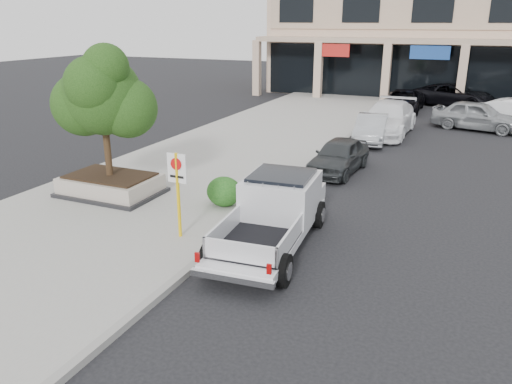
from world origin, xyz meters
TOP-DOWN VIEW (x-y plane):
  - ground at (0.00, 0.00)m, footprint 120.00×120.00m
  - sidewalk at (-5.50, 6.00)m, footprint 8.00×52.00m
  - curb at (-1.55, 6.00)m, footprint 0.20×52.00m
  - planter at (-6.63, 2.78)m, footprint 3.20×2.20m
  - planter_tree at (-6.50, 2.94)m, footprint 2.90×2.55m
  - no_parking_sign at (-2.69, 0.76)m, footprint 0.55×0.09m
  - hedge at (-2.68, 3.32)m, footprint 1.10×0.99m
  - pickup_truck at (-0.35, 1.40)m, footprint 2.48×5.67m
  - curb_car_a at (-0.50, 8.81)m, footprint 1.86×4.00m
  - curb_car_b at (-0.39, 14.48)m, footprint 1.79×4.13m
  - curb_car_c at (0.01, 16.58)m, footprint 2.47×5.80m
  - curb_car_d at (-0.29, 24.01)m, footprint 2.35×5.01m
  - lot_car_a at (4.25, 19.62)m, footprint 4.92×2.84m
  - lot_car_d at (2.62, 27.55)m, footprint 6.00×3.91m

SIDE VIEW (x-z plane):
  - ground at x=0.00m, z-range 0.00..0.00m
  - sidewalk at x=-5.50m, z-range 0.00..0.15m
  - curb at x=-1.55m, z-range 0.00..0.15m
  - planter at x=-6.63m, z-range 0.14..0.82m
  - hedge at x=-2.68m, z-range 0.15..1.08m
  - curb_car_b at x=-0.39m, z-range 0.00..1.32m
  - curb_car_a at x=-0.50m, z-range 0.00..1.33m
  - curb_car_d at x=-0.29m, z-range 0.00..1.39m
  - lot_car_d at x=2.62m, z-range 0.00..1.53m
  - lot_car_a at x=4.25m, z-range 0.00..1.58m
  - curb_car_c at x=0.01m, z-range 0.00..1.67m
  - pickup_truck at x=-0.35m, z-range 0.00..1.74m
  - no_parking_sign at x=-2.69m, z-range 0.48..2.78m
  - planter_tree at x=-6.50m, z-range 1.41..5.41m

